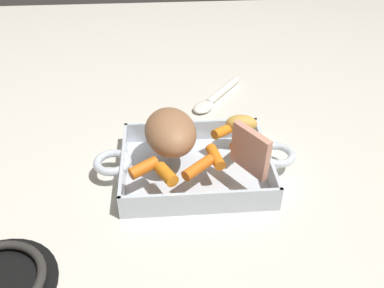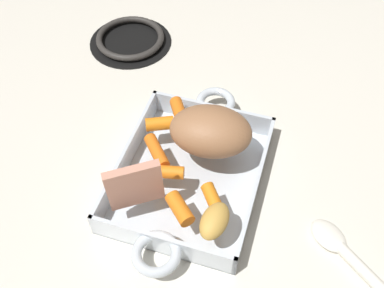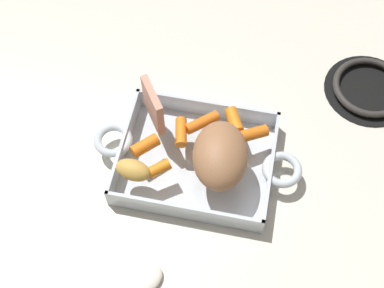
# 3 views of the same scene
# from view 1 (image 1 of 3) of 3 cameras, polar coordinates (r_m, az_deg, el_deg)

# --- Properties ---
(ground_plane) EXTENTS (2.20, 2.20, 0.00)m
(ground_plane) POSITION_cam_1_polar(r_m,az_deg,el_deg) (0.82, 0.49, -3.97)
(ground_plane) COLOR silver
(roasting_dish) EXTENTS (0.39, 0.23, 0.05)m
(roasting_dish) POSITION_cam_1_polar(r_m,az_deg,el_deg) (0.81, 0.49, -3.07)
(roasting_dish) COLOR silver
(roasting_dish) RESTS_ON ground_plane
(pork_roast) EXTENTS (0.11, 0.15, 0.07)m
(pork_roast) POSITION_cam_1_polar(r_m,az_deg,el_deg) (0.79, -2.97, 1.66)
(pork_roast) COLOR #9A6945
(pork_roast) RESTS_ON roasting_dish
(roast_slice_thick) EXTENTS (0.06, 0.08, 0.09)m
(roast_slice_thick) POSITION_cam_1_polar(r_m,az_deg,el_deg) (0.74, 7.98, -0.92)
(roast_slice_thick) COLOR tan
(roast_slice_thick) RESTS_ON roasting_dish
(baby_carrot_southeast) EXTENTS (0.05, 0.04, 0.02)m
(baby_carrot_southeast) POSITION_cam_1_polar(r_m,az_deg,el_deg) (0.84, 4.11, 1.69)
(baby_carrot_southeast) COLOR orange
(baby_carrot_southeast) RESTS_ON roasting_dish
(baby_carrot_long) EXTENTS (0.05, 0.05, 0.02)m
(baby_carrot_long) POSITION_cam_1_polar(r_m,az_deg,el_deg) (0.81, 6.92, 0.32)
(baby_carrot_long) COLOR orange
(baby_carrot_long) RESTS_ON roasting_dish
(baby_carrot_center_left) EXTENTS (0.06, 0.06, 0.02)m
(baby_carrot_center_left) POSITION_cam_1_polar(r_m,az_deg,el_deg) (0.74, 0.58, -3.26)
(baby_carrot_center_left) COLOR orange
(baby_carrot_center_left) RESTS_ON roasting_dish
(baby_carrot_center_right) EXTENTS (0.03, 0.06, 0.02)m
(baby_carrot_center_right) POSITION_cam_1_polar(r_m,az_deg,el_deg) (0.77, 3.22, -1.78)
(baby_carrot_center_right) COLOR orange
(baby_carrot_center_right) RESTS_ON roasting_dish
(baby_carrot_northeast) EXTENTS (0.06, 0.05, 0.03)m
(baby_carrot_northeast) POSITION_cam_1_polar(r_m,az_deg,el_deg) (0.75, -6.62, -3.26)
(baby_carrot_northeast) COLOR orange
(baby_carrot_northeast) RESTS_ON roasting_dish
(baby_carrot_short) EXTENTS (0.04, 0.05, 0.02)m
(baby_carrot_short) POSITION_cam_1_polar(r_m,az_deg,el_deg) (0.73, -3.54, -4.15)
(baby_carrot_short) COLOR orange
(baby_carrot_short) RESTS_ON roasting_dish
(potato_whole) EXTENTS (0.07, 0.05, 0.04)m
(potato_whole) POSITION_cam_1_polar(r_m,az_deg,el_deg) (0.85, 6.79, 2.80)
(potato_whole) COLOR gold
(potato_whole) RESTS_ON roasting_dish
(serving_spoon) EXTENTS (0.15, 0.18, 0.02)m
(serving_spoon) POSITION_cam_1_polar(r_m,az_deg,el_deg) (1.05, 3.03, 6.29)
(serving_spoon) COLOR white
(serving_spoon) RESTS_ON ground_plane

